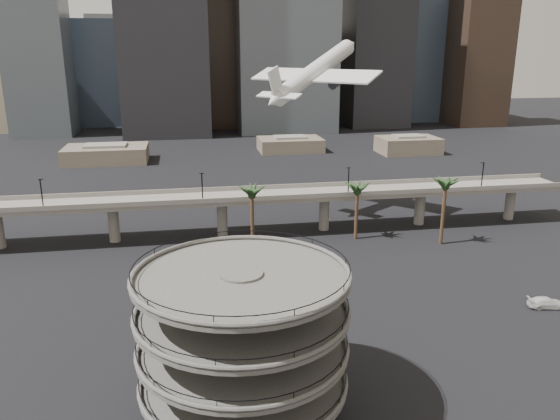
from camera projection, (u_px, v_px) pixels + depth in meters
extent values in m
plane|color=black|center=(349.00, 378.00, 65.24)|extent=(700.00, 700.00, 0.00)
cylinder|color=#4C4947|center=(243.00, 346.00, 57.04)|extent=(4.40, 4.40, 16.50)
cylinder|color=#4C4947|center=(244.00, 381.00, 58.24)|extent=(22.00, 22.00, 0.45)
torus|color=#4C4947|center=(244.00, 377.00, 58.10)|extent=(22.20, 22.20, 0.50)
torus|color=black|center=(243.00, 370.00, 57.87)|extent=(21.80, 21.80, 0.10)
cylinder|color=#4C4947|center=(243.00, 348.00, 57.10)|extent=(22.00, 22.00, 0.45)
torus|color=#4C4947|center=(243.00, 344.00, 56.97)|extent=(22.20, 22.20, 0.50)
torus|color=black|center=(243.00, 337.00, 56.74)|extent=(21.80, 21.80, 0.10)
cylinder|color=#4C4947|center=(242.00, 313.00, 55.97)|extent=(22.00, 22.00, 0.45)
torus|color=#4C4947|center=(242.00, 309.00, 55.83)|extent=(22.20, 22.20, 0.50)
torus|color=black|center=(242.00, 302.00, 55.61)|extent=(21.80, 21.80, 0.10)
cylinder|color=#4C4947|center=(241.00, 277.00, 54.83)|extent=(22.00, 22.00, 0.45)
torus|color=#4C4947|center=(241.00, 273.00, 54.70)|extent=(22.20, 22.20, 0.50)
torus|color=black|center=(241.00, 265.00, 54.47)|extent=(21.80, 21.80, 0.10)
cube|color=slate|center=(274.00, 196.00, 114.92)|extent=(130.00, 9.00, 0.90)
cube|color=slate|center=(277.00, 198.00, 110.41)|extent=(130.00, 0.30, 1.00)
cube|color=slate|center=(271.00, 187.00, 118.91)|extent=(130.00, 0.30, 1.00)
cylinder|color=slate|center=(114.00, 224.00, 110.63)|extent=(2.20, 2.20, 8.00)
cylinder|color=slate|center=(222.00, 218.00, 114.28)|extent=(2.20, 2.20, 8.00)
cylinder|color=slate|center=(324.00, 213.00, 117.94)|extent=(2.20, 2.20, 8.00)
cylinder|color=slate|center=(420.00, 208.00, 121.59)|extent=(2.20, 2.20, 8.00)
cylinder|color=slate|center=(510.00, 203.00, 125.24)|extent=(2.20, 2.20, 8.00)
cylinder|color=black|center=(42.00, 194.00, 102.68)|extent=(0.24, 0.24, 6.00)
cylinder|color=black|center=(202.00, 188.00, 107.66)|extent=(0.24, 0.24, 6.00)
cylinder|color=black|center=(348.00, 182.00, 112.64)|extent=(0.24, 0.24, 6.00)
cylinder|color=black|center=(482.00, 176.00, 117.62)|extent=(0.24, 0.24, 6.00)
cylinder|color=#4C3520|center=(252.00, 222.00, 104.08)|extent=(0.70, 0.70, 12.15)
ellipsoid|color=#1F3A1A|center=(252.00, 189.00, 102.24)|extent=(4.40, 4.40, 2.00)
cylinder|color=#4C3520|center=(356.00, 214.00, 111.70)|extent=(0.70, 0.70, 10.80)
ellipsoid|color=#1F3A1A|center=(358.00, 186.00, 110.06)|extent=(4.40, 4.40, 2.00)
cylinder|color=#4C3520|center=(443.00, 214.00, 108.44)|extent=(0.70, 0.70, 12.60)
ellipsoid|color=#1F3A1A|center=(446.00, 181.00, 106.54)|extent=(4.40, 4.40, 2.00)
cube|color=brown|center=(106.00, 154.00, 189.21)|extent=(28.00, 18.00, 5.50)
cube|color=slate|center=(106.00, 145.00, 188.32)|extent=(14.00, 9.00, 0.80)
cube|color=brown|center=(290.00, 145.00, 209.85)|extent=(24.00, 16.00, 5.00)
cube|color=slate|center=(290.00, 137.00, 209.03)|extent=(12.00, 8.00, 0.80)
cube|color=brown|center=(408.00, 145.00, 205.52)|extent=(22.00, 15.00, 6.00)
cube|color=slate|center=(409.00, 136.00, 204.56)|extent=(11.00, 7.50, 0.80)
cube|color=#4E555C|center=(36.00, 39.00, 238.34)|extent=(26.00, 24.00, 84.30)
cube|color=#344051|center=(108.00, 73.00, 280.14)|extent=(30.00, 30.00, 51.88)
cube|color=slate|center=(103.00, 17.00, 272.44)|extent=(16.50, 16.50, 2.40)
cube|color=#30231A|center=(227.00, 26.00, 264.78)|extent=(28.00, 26.00, 97.27)
cube|color=#83715A|center=(319.00, 78.00, 294.61)|extent=(24.00, 24.00, 45.39)
cube|color=slate|center=(319.00, 32.00, 287.83)|extent=(13.20, 13.20, 2.40)
cube|color=black|center=(378.00, 20.00, 266.69)|extent=(30.00, 28.00, 102.68)
cube|color=#344051|center=(411.00, 49.00, 293.90)|extent=(34.00, 30.00, 75.66)
cube|color=#30231A|center=(477.00, 62.00, 276.27)|extent=(26.00, 26.00, 62.69)
cube|color=#83715A|center=(246.00, 81.00, 307.96)|extent=(22.00, 22.00, 41.07)
cube|color=slate|center=(246.00, 41.00, 301.80)|extent=(12.10, 12.10, 2.40)
cylinder|color=silver|center=(315.00, 71.00, 126.14)|extent=(24.44, 22.73, 14.18)
cone|color=silver|center=(351.00, 45.00, 136.31)|extent=(6.21, 6.14, 4.94)
cone|color=silver|center=(273.00, 101.00, 115.97)|extent=(5.81, 5.72, 4.54)
cube|color=silver|center=(313.00, 75.00, 125.82)|extent=(26.62, 28.33, 2.80)
cube|color=silver|center=(279.00, 95.00, 117.05)|extent=(9.09, 9.63, 1.16)
cube|color=silver|center=(276.00, 82.00, 115.45)|extent=(4.17, 3.84, 6.74)
cylinder|color=#27282D|center=(295.00, 80.00, 130.42)|extent=(5.13, 4.94, 3.60)
cylinder|color=#27282D|center=(337.00, 81.00, 123.48)|extent=(5.13, 4.94, 3.60)
imported|color=maroon|center=(280.00, 318.00, 78.28)|extent=(4.26, 2.18, 1.39)
imported|color=black|center=(325.00, 298.00, 84.64)|extent=(4.23, 1.56, 1.38)
imported|color=silver|center=(547.00, 303.00, 82.82)|extent=(5.88, 3.12, 1.62)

